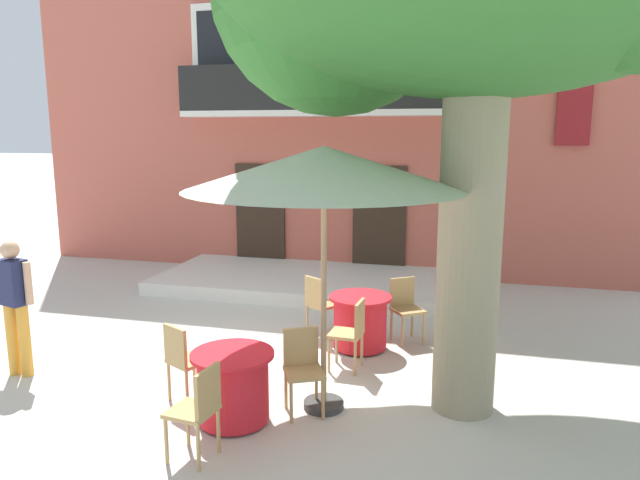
{
  "coord_description": "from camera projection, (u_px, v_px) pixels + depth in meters",
  "views": [
    {
      "loc": [
        3.27,
        -6.88,
        3.0
      ],
      "look_at": [
        0.99,
        1.9,
        1.3
      ],
      "focal_mm": 32.86,
      "sensor_mm": 36.0,
      "label": 1
    }
  ],
  "objects": [
    {
      "name": "cafe_chair_near_tree_0",
      "position": [
        184.0,
        357.0,
        6.48
      ],
      "size": [
        0.54,
        0.54,
        0.91
      ],
      "color": "tan",
      "rests_on": "ground"
    },
    {
      "name": "cafe_chair_middle_1",
      "position": [
        405.0,
        305.0,
        8.42
      ],
      "size": [
        0.56,
        0.56,
        0.91
      ],
      "color": "tan",
      "rests_on": "ground"
    },
    {
      "name": "entrance_step_platform",
      "position": [
        301.0,
        281.0,
        11.34
      ],
      "size": [
        5.46,
        2.65,
        0.25
      ],
      "primitive_type": "cube",
      "color": "silver",
      "rests_on": "ground"
    },
    {
      "name": "cafe_chair_middle_0",
      "position": [
        352.0,
        330.0,
        7.37
      ],
      "size": [
        0.42,
        0.42,
        0.91
      ],
      "color": "tan",
      "rests_on": "ground"
    },
    {
      "name": "cafe_chair_middle_2",
      "position": [
        320.0,
        302.0,
        8.59
      ],
      "size": [
        0.55,
        0.55,
        0.91
      ],
      "color": "tan",
      "rests_on": "ground"
    },
    {
      "name": "cafe_table_middle",
      "position": [
        360.0,
        322.0,
        8.12
      ],
      "size": [
        0.86,
        0.86,
        0.76
      ],
      "color": "red",
      "rests_on": "ground"
    },
    {
      "name": "ground_plane",
      "position": [
        214.0,
        356.0,
        7.91
      ],
      "size": [
        120.0,
        120.0,
        0.0
      ],
      "primitive_type": "plane",
      "color": "beige"
    },
    {
      "name": "cafe_umbrella",
      "position": [
        324.0,
        169.0,
        5.95
      ],
      "size": [
        2.9,
        2.9,
        2.85
      ],
      "color": "#997A56",
      "rests_on": "ground"
    },
    {
      "name": "pedestrian_mid_plaza",
      "position": [
        15.0,
        300.0,
        7.14
      ],
      "size": [
        0.53,
        0.3,
        1.7
      ],
      "color": "gold",
      "rests_on": "ground"
    },
    {
      "name": "cafe_chair_near_tree_2",
      "position": [
        303.0,
        365.0,
        6.27
      ],
      "size": [
        0.54,
        0.54,
        0.91
      ],
      "color": "tan",
      "rests_on": "ground"
    },
    {
      "name": "cafe_table_near_tree",
      "position": [
        233.0,
        386.0,
        6.06
      ],
      "size": [
        0.86,
        0.86,
        0.76
      ],
      "color": "red",
      "rests_on": "ground"
    },
    {
      "name": "building_facade",
      "position": [
        340.0,
        98.0,
        13.83
      ],
      "size": [
        13.0,
        5.09,
        7.5
      ],
      "color": "#BC5B4C",
      "rests_on": "ground"
    },
    {
      "name": "cafe_chair_near_tree_1",
      "position": [
        199.0,
        406.0,
        5.32
      ],
      "size": [
        0.45,
        0.45,
        0.91
      ],
      "color": "tan",
      "rests_on": "ground"
    }
  ]
}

